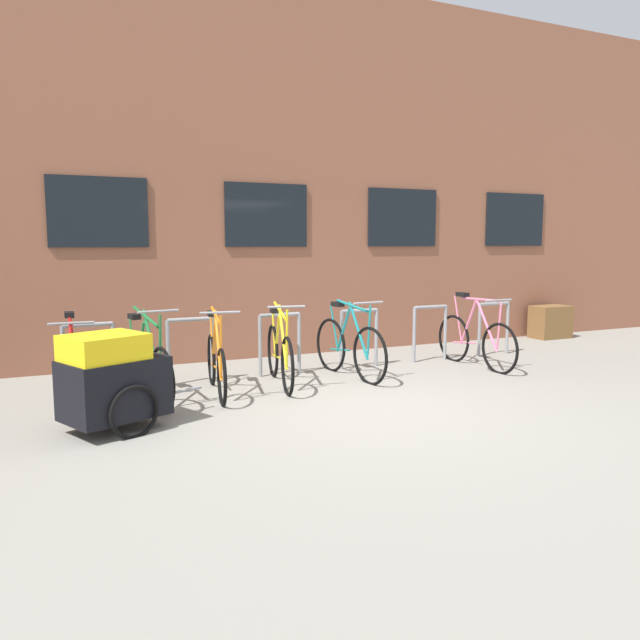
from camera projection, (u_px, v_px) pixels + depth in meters
ground_plane at (368, 406)px, 6.78m from camera, size 42.00×42.00×0.00m
storefront_building at (203, 189)px, 12.75m from camera, size 28.00×7.66×5.69m
bike_rack at (321, 335)px, 8.56m from camera, size 6.61×0.05×0.84m
bicycle_teal at (349, 347)px, 8.21m from camera, size 0.44×1.71×1.05m
bicycle_yellow at (280, 354)px, 7.77m from camera, size 0.50×1.74×1.06m
bicycle_green at (146, 366)px, 6.98m from camera, size 0.45×1.76×1.09m
bicycle_pink at (475, 340)px, 8.88m from camera, size 0.44×1.71×1.06m
bicycle_orange at (216, 363)px, 7.30m from camera, size 0.44×1.70×1.05m
bicycle_red at (73, 371)px, 6.71m from camera, size 0.44×1.72×1.02m
bike_trailer at (112, 380)px, 5.85m from camera, size 1.46×0.91×0.95m
planter_box at (550, 322)px, 11.56m from camera, size 0.70×0.44×0.60m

